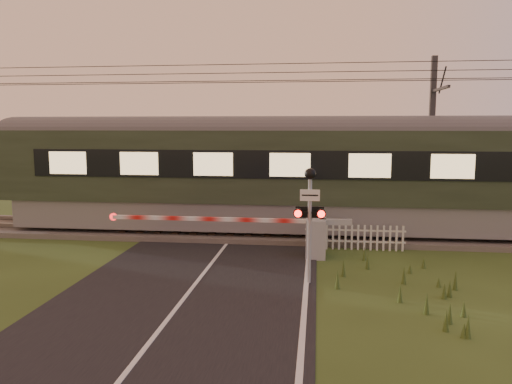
# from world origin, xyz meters

# --- Properties ---
(ground) EXTENTS (160.00, 160.00, 0.00)m
(ground) POSITION_xyz_m (0.00, 0.00, 0.00)
(ground) COLOR #304119
(ground) RESTS_ON ground
(road) EXTENTS (6.00, 140.00, 0.03)m
(road) POSITION_xyz_m (0.02, -0.23, 0.01)
(road) COLOR black
(road) RESTS_ON ground
(track_bed) EXTENTS (140.00, 3.40, 0.39)m
(track_bed) POSITION_xyz_m (0.00, 6.50, 0.07)
(track_bed) COLOR #47423D
(track_bed) RESTS_ON ground
(overhead_wires) EXTENTS (120.00, 0.62, 0.62)m
(overhead_wires) POSITION_xyz_m (0.00, 6.50, 5.72)
(overhead_wires) COLOR black
(overhead_wires) RESTS_ON ground
(boom_gate) EXTENTS (7.56, 0.91, 1.21)m
(boom_gate) POSITION_xyz_m (2.60, 3.59, 0.66)
(boom_gate) COLOR gray
(boom_gate) RESTS_ON ground
(crossing_signal) EXTENTS (0.74, 0.33, 2.91)m
(crossing_signal) POSITION_xyz_m (2.81, 0.95, 2.00)
(crossing_signal) COLOR gray
(crossing_signal) RESTS_ON ground
(picket_fence) EXTENTS (3.18, 0.07, 0.81)m
(picket_fence) POSITION_xyz_m (4.21, 4.60, 0.41)
(picket_fence) COLOR silver
(picket_fence) RESTS_ON ground
(catenary_mast) EXTENTS (0.21, 2.45, 6.59)m
(catenary_mast) POSITION_xyz_m (7.33, 8.72, 3.43)
(catenary_mast) COLOR #2D2D30
(catenary_mast) RESTS_ON ground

